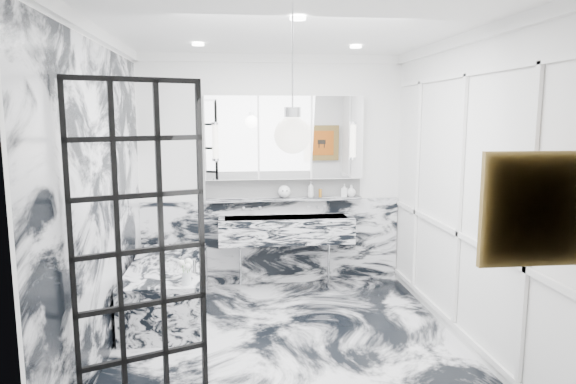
{
  "coord_description": "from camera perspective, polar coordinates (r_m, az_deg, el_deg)",
  "views": [
    {
      "loc": [
        -0.51,
        -4.42,
        2.09
      ],
      "look_at": [
        0.05,
        0.5,
        1.34
      ],
      "focal_mm": 32.0,
      "sensor_mm": 36.0,
      "label": 1
    }
  ],
  "objects": [
    {
      "name": "floor",
      "position": [
        4.91,
        0.04,
        -16.6
      ],
      "size": [
        3.6,
        3.6,
        0.0
      ],
      "primitive_type": "plane",
      "color": "silver",
      "rests_on": "ground"
    },
    {
      "name": "ceiling",
      "position": [
        4.5,
        0.04,
        17.64
      ],
      "size": [
        3.6,
        3.6,
        0.0
      ],
      "primitive_type": "plane",
      "rotation": [
        3.14,
        0.0,
        0.0
      ],
      "color": "white",
      "rests_on": "wall_back"
    },
    {
      "name": "wall_back",
      "position": [
        6.28,
        -1.83,
        2.27
      ],
      "size": [
        3.6,
        0.0,
        3.6
      ],
      "primitive_type": "plane",
      "rotation": [
        1.57,
        0.0,
        0.0
      ],
      "color": "white",
      "rests_on": "floor"
    },
    {
      "name": "wall_front",
      "position": [
        2.75,
        4.33,
        -5.99
      ],
      "size": [
        3.6,
        0.0,
        3.6
      ],
      "primitive_type": "plane",
      "rotation": [
        -1.57,
        0.0,
        0.0
      ],
      "color": "white",
      "rests_on": "floor"
    },
    {
      "name": "wall_left",
      "position": [
        4.6,
        -20.16,
        -0.58
      ],
      "size": [
        0.0,
        3.6,
        3.6
      ],
      "primitive_type": "plane",
      "rotation": [
        1.57,
        0.0,
        1.57
      ],
      "color": "white",
      "rests_on": "floor"
    },
    {
      "name": "wall_right",
      "position": [
        4.94,
        18.8,
        0.09
      ],
      "size": [
        0.0,
        3.6,
        3.6
      ],
      "primitive_type": "plane",
      "rotation": [
        1.57,
        0.0,
        -1.57
      ],
      "color": "white",
      "rests_on": "floor"
    },
    {
      "name": "marble_clad_back",
      "position": [
        6.41,
        -1.77,
        -5.56
      ],
      "size": [
        3.18,
        0.05,
        1.05
      ],
      "primitive_type": "cube",
      "color": "silver",
      "rests_on": "floor"
    },
    {
      "name": "marble_clad_left",
      "position": [
        4.61,
        -19.94,
        -1.32
      ],
      "size": [
        0.02,
        3.56,
        2.68
      ],
      "primitive_type": "cube",
      "color": "silver",
      "rests_on": "floor"
    },
    {
      "name": "panel_molding",
      "position": [
        4.95,
        18.54,
        -1.06
      ],
      "size": [
        0.03,
        3.4,
        2.3
      ],
      "primitive_type": "cube",
      "color": "white",
      "rests_on": "floor"
    },
    {
      "name": "soap_bottle_a",
      "position": [
        6.27,
        2.55,
        0.29
      ],
      "size": [
        0.1,
        0.1,
        0.19
      ],
      "primitive_type": "imported",
      "rotation": [
        0.0,
        0.0,
        0.4
      ],
      "color": "#8C5919",
      "rests_on": "ledge"
    },
    {
      "name": "soap_bottle_b",
      "position": [
        6.35,
        6.28,
        0.19
      ],
      "size": [
        0.09,
        0.09,
        0.16
      ],
      "primitive_type": "imported",
      "rotation": [
        0.0,
        0.0,
        -0.36
      ],
      "color": "#4C4C51",
      "rests_on": "ledge"
    },
    {
      "name": "soap_bottle_c",
      "position": [
        6.37,
        7.04,
        0.15
      ],
      "size": [
        0.12,
        0.12,
        0.15
      ],
      "primitive_type": "imported",
      "rotation": [
        0.0,
        0.0,
        -0.03
      ],
      "color": "silver",
      "rests_on": "ledge"
    },
    {
      "name": "face_pot",
      "position": [
        6.23,
        -0.42,
        0.04
      ],
      "size": [
        0.15,
        0.15,
        0.15
      ],
      "primitive_type": "sphere",
      "color": "white",
      "rests_on": "ledge"
    },
    {
      "name": "amber_bottle",
      "position": [
        6.3,
        3.6,
        -0.11
      ],
      "size": [
        0.04,
        0.04,
        0.1
      ],
      "primitive_type": "cylinder",
      "color": "#8C5919",
      "rests_on": "ledge"
    },
    {
      "name": "flower_vase",
      "position": [
        4.84,
        -11.2,
        -9.41
      ],
      "size": [
        0.08,
        0.08,
        0.12
      ],
      "primitive_type": "cylinder",
      "color": "silver",
      "rests_on": "bathtub"
    },
    {
      "name": "crittall_door",
      "position": [
        3.7,
        -16.08,
        -6.33
      ],
      "size": [
        0.83,
        0.36,
        2.32
      ],
      "primitive_type": null,
      "rotation": [
        0.0,
        0.0,
        0.37
      ],
      "color": "black",
      "rests_on": "floor"
    },
    {
      "name": "artwork",
      "position": [
        3.2,
        25.84,
        -1.72
      ],
      "size": [
        0.55,
        0.05,
        0.55
      ],
      "primitive_type": "cube",
      "color": "#CB5314",
      "rests_on": "wall_front"
    },
    {
      "name": "pendant_light",
      "position": [
        3.16,
        0.5,
        6.32
      ],
      "size": [
        0.23,
        0.23,
        0.23
      ],
      "primitive_type": "sphere",
      "color": "white",
      "rests_on": "ceiling"
    },
    {
      "name": "trough_sink",
      "position": [
        6.16,
        -0.22,
        -4.17
      ],
      "size": [
        1.6,
        0.45,
        0.3
      ],
      "primitive_type": "cube",
      "color": "silver",
      "rests_on": "wall_back"
    },
    {
      "name": "ledge",
      "position": [
        6.26,
        -0.39,
        -0.8
      ],
      "size": [
        1.9,
        0.14,
        0.04
      ],
      "primitive_type": "cube",
      "color": "silver",
      "rests_on": "wall_back"
    },
    {
      "name": "subway_tile",
      "position": [
        6.3,
        -0.45,
        0.5
      ],
      "size": [
        1.9,
        0.03,
        0.23
      ],
      "primitive_type": "cube",
      "color": "white",
      "rests_on": "wall_back"
    },
    {
      "name": "mirror_cabinet",
      "position": [
        6.18,
        -0.4,
        6.08
      ],
      "size": [
        1.9,
        0.16,
        1.0
      ],
      "primitive_type": "cube",
      "color": "white",
      "rests_on": "wall_back"
    },
    {
      "name": "sconce_left",
      "position": [
        6.06,
        -8.07,
        5.56
      ],
      "size": [
        0.07,
        0.07,
        0.4
      ],
      "primitive_type": "cylinder",
      "color": "white",
      "rests_on": "mirror_cabinet"
    },
    {
      "name": "sconce_right",
      "position": [
        6.23,
        7.25,
        5.66
      ],
      "size": [
        0.07,
        0.07,
        0.4
      ],
      "primitive_type": "cylinder",
      "color": "white",
      "rests_on": "mirror_cabinet"
    },
    {
      "name": "bathtub",
      "position": [
        5.65,
        -13.15,
        -10.38
      ],
      "size": [
        0.75,
        1.65,
        0.55
      ],
      "primitive_type": "cube",
      "color": "silver",
      "rests_on": "floor"
    }
  ]
}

